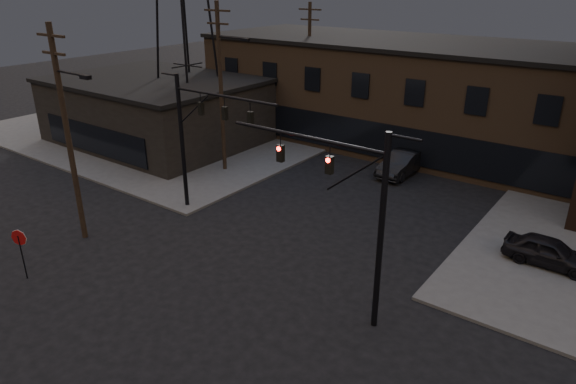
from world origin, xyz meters
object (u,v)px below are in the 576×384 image
object	(u,v)px
stop_sign	(20,243)
parked_car_lot_a	(549,252)
car_crossing	(402,163)
traffic_signal_far	(197,130)
traffic_signal_near	(355,206)

from	to	relation	value
stop_sign	parked_car_lot_a	size ratio (longest dim) A/B	0.61
parked_car_lot_a	car_crossing	size ratio (longest dim) A/B	0.83
traffic_signal_far	stop_sign	xyz separation A→B (m)	(-1.28, -9.99, -3.17)
car_crossing	stop_sign	bearing A→B (deg)	-107.03
traffic_signal_near	car_crossing	distance (m)	17.70
traffic_signal_near	parked_car_lot_a	distance (m)	11.32
stop_sign	car_crossing	world-z (taller)	stop_sign
stop_sign	car_crossing	xyz separation A→B (m)	(8.03, 22.86, -1.03)
stop_sign	traffic_signal_far	bearing A→B (deg)	82.68
traffic_signal_near	parked_car_lot_a	bearing A→B (deg)	57.34
traffic_signal_far	parked_car_lot_a	bearing A→B (deg)	16.88
traffic_signal_near	traffic_signal_far	size ratio (longest dim) A/B	1.00
traffic_signal_far	car_crossing	world-z (taller)	traffic_signal_far
traffic_signal_far	stop_sign	size ratio (longest dim) A/B	3.23
traffic_signal_far	car_crossing	size ratio (longest dim) A/B	1.61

